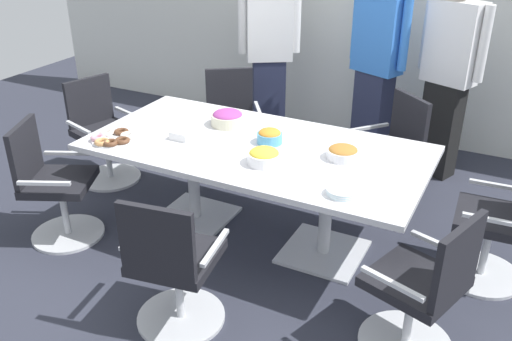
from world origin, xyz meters
TOP-DOWN VIEW (x-y plane):
  - ground_plane at (0.00, 0.00)m, footprint 10.00×10.00m
  - conference_table at (0.00, 0.00)m, footprint 2.40×1.20m
  - office_chair_0 at (1.66, 0.25)m, footprint 0.57×0.57m
  - office_chair_1 at (0.74, 0.99)m, footprint 0.76×0.76m
  - office_chair_2 at (-0.76, 0.99)m, footprint 0.75×0.75m
  - office_chair_3 at (-1.66, 0.24)m, footprint 0.68×0.68m
  - office_chair_4 at (-1.33, -0.69)m, footprint 0.72×0.72m
  - office_chair_5 at (0.03, -1.10)m, footprint 0.62×0.62m
  - office_chair_6 at (1.35, -0.66)m, footprint 0.68×0.68m
  - person_standing_0 at (-0.72, 1.69)m, footprint 0.56×0.42m
  - person_standing_1 at (0.37, 1.67)m, footprint 0.60×0.37m
  - person_standing_2 at (1.00, 1.71)m, footprint 0.60×0.37m
  - snack_bowl_chips_yellow at (0.18, -0.24)m, footprint 0.22×0.22m
  - snack_bowl_pretzels at (0.62, 0.07)m, footprint 0.22×0.22m
  - snack_bowl_chips_orange at (0.07, 0.08)m, footprint 0.18×0.18m
  - snack_bowl_candy_mix at (-0.37, 0.25)m, footprint 0.26×0.26m
  - donut_platter at (-0.96, -0.40)m, footprint 0.31×0.32m
  - plate_stack at (0.78, -0.41)m, footprint 0.18×0.18m
  - napkin_pile at (-0.53, -0.13)m, footprint 0.14×0.14m

SIDE VIEW (x-z plane):
  - ground_plane at x=0.00m, z-range -0.01..0.00m
  - office_chair_0 at x=1.66m, z-range -0.05..0.86m
  - office_chair_1 at x=0.74m, z-range -0.05..0.86m
  - office_chair_2 at x=-0.76m, z-range -0.05..0.86m
  - office_chair_3 at x=-1.66m, z-range -0.05..0.86m
  - office_chair_4 at x=-1.33m, z-range -0.05..0.86m
  - office_chair_5 at x=0.03m, z-range -0.05..0.86m
  - office_chair_6 at x=1.35m, z-range -0.05..0.86m
  - conference_table at x=0.00m, z-range 0.25..1.00m
  - plate_stack at x=0.78m, z-range 0.75..0.79m
  - donut_platter at x=-0.96m, z-range 0.75..0.79m
  - napkin_pile at x=-0.53m, z-range 0.75..0.81m
  - snack_bowl_pretzels at x=0.62m, z-range 0.75..0.84m
  - snack_bowl_chips_orange at x=0.07m, z-range 0.75..0.86m
  - snack_bowl_chips_yellow at x=0.18m, z-range 0.75..0.86m
  - snack_bowl_candy_mix at x=-0.37m, z-range 0.75..0.87m
  - person_standing_0 at x=-0.72m, z-range 0.05..1.87m
  - person_standing_2 at x=1.00m, z-range 0.05..1.89m
  - person_standing_1 at x=0.37m, z-range 0.05..1.94m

